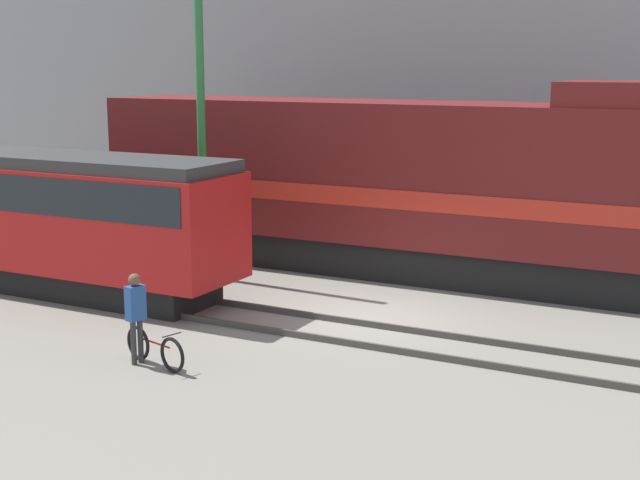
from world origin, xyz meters
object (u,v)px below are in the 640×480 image
Objects in this scene: bicycle at (155,349)px; utility_pole_left at (201,115)px; person at (136,309)px; freight_locomotive at (378,183)px; streetcar at (34,211)px.

utility_pole_left is (-3.34, 6.49, 4.06)m from bicycle.
person reaches higher than bicycle.
freight_locomotive is 5.19m from utility_pole_left.
bicycle is (-0.51, -9.41, -2.15)m from freight_locomotive.
utility_pole_left reaches higher than freight_locomotive.
streetcar is 1.32× the size of utility_pole_left.
freight_locomotive is at bearing 37.29° from utility_pole_left.
person is at bearing -174.08° from bicycle.
streetcar is 4.99m from utility_pole_left.
utility_pole_left is (-3.84, -2.92, 1.92)m from freight_locomotive.
streetcar is 6.74× the size of bicycle.
freight_locomotive reaches higher than streetcar.
freight_locomotive reaches higher than person.
freight_locomotive is at bearing 39.51° from streetcar.
person is at bearing -30.22° from streetcar.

